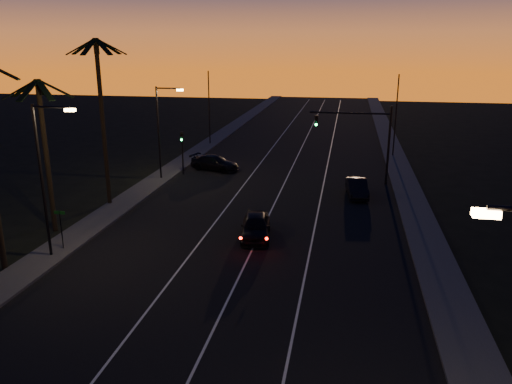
% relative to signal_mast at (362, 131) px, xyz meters
% --- Properties ---
extents(road, '(20.00, 170.00, 0.01)m').
position_rel_signal_mast_xyz_m(road, '(-7.14, -9.99, -4.78)').
color(road, black).
rests_on(road, ground).
extents(sidewalk_left, '(2.40, 170.00, 0.16)m').
position_rel_signal_mast_xyz_m(sidewalk_left, '(-18.34, -9.99, -4.70)').
color(sidewalk_left, '#373735').
rests_on(sidewalk_left, ground).
extents(sidewalk_right, '(2.40, 170.00, 0.16)m').
position_rel_signal_mast_xyz_m(sidewalk_right, '(4.06, -9.99, -4.70)').
color(sidewalk_right, '#373735').
rests_on(sidewalk_right, ground).
extents(lane_stripe_left, '(0.12, 160.00, 0.01)m').
position_rel_signal_mast_xyz_m(lane_stripe_left, '(-10.14, -9.99, -4.76)').
color(lane_stripe_left, silver).
rests_on(lane_stripe_left, road).
extents(lane_stripe_mid, '(0.12, 160.00, 0.01)m').
position_rel_signal_mast_xyz_m(lane_stripe_mid, '(-6.64, -9.99, -4.76)').
color(lane_stripe_mid, silver).
rests_on(lane_stripe_mid, road).
extents(lane_stripe_right, '(0.12, 160.00, 0.01)m').
position_rel_signal_mast_xyz_m(lane_stripe_right, '(-3.14, -9.99, -4.76)').
color(lane_stripe_right, silver).
rests_on(lane_stripe_right, road).
extents(palm_mid, '(4.25, 4.16, 10.03)m').
position_rel_signal_mast_xyz_m(palm_mid, '(-20.34, -15.99, 1.47)').
color(palm_mid, black).
rests_on(palm_mid, ground).
extents(palm_far, '(4.25, 4.16, 12.53)m').
position_rel_signal_mast_xyz_m(palm_far, '(-19.34, -9.99, 2.83)').
color(palm_far, black).
rests_on(palm_far, ground).
extents(streetlight_left_near, '(2.55, 0.26, 9.00)m').
position_rel_signal_mast_xyz_m(streetlight_left_near, '(-17.84, -19.99, 0.54)').
color(streetlight_left_near, black).
rests_on(streetlight_left_near, ground).
extents(streetlight_left_far, '(2.55, 0.26, 8.50)m').
position_rel_signal_mast_xyz_m(streetlight_left_far, '(-17.82, -1.99, 0.28)').
color(streetlight_left_far, black).
rests_on(streetlight_left_far, ground).
extents(street_sign, '(0.70, 0.06, 2.60)m').
position_rel_signal_mast_xyz_m(street_sign, '(-17.94, -18.99, -3.13)').
color(street_sign, black).
rests_on(street_sign, ground).
extents(signal_mast, '(7.10, 0.41, 7.00)m').
position_rel_signal_mast_xyz_m(signal_mast, '(0.00, 0.00, 0.00)').
color(signal_mast, black).
rests_on(signal_mast, ground).
extents(signal_post, '(0.28, 0.37, 4.20)m').
position_rel_signal_mast_xyz_m(signal_post, '(-16.64, -0.01, -1.89)').
color(signal_post, black).
rests_on(signal_post, ground).
extents(far_pole_left, '(0.14, 0.14, 9.00)m').
position_rel_signal_mast_xyz_m(far_pole_left, '(-18.14, 15.01, -0.28)').
color(far_pole_left, black).
rests_on(far_pole_left, ground).
extents(far_pole_right, '(0.14, 0.14, 9.00)m').
position_rel_signal_mast_xyz_m(far_pole_right, '(3.86, 12.01, -0.28)').
color(far_pole_right, black).
rests_on(far_pole_right, ground).
extents(lead_car, '(2.44, 5.25, 1.55)m').
position_rel_signal_mast_xyz_m(lead_car, '(-6.79, -14.77, -4.00)').
color(lead_car, black).
rests_on(lead_car, road).
extents(right_car, '(1.98, 4.49, 1.43)m').
position_rel_signal_mast_xyz_m(right_car, '(-0.25, -4.24, -4.05)').
color(right_car, black).
rests_on(right_car, road).
extents(cross_car, '(5.37, 3.34, 1.45)m').
position_rel_signal_mast_xyz_m(cross_car, '(-14.10, 2.28, -4.04)').
color(cross_car, black).
rests_on(cross_car, road).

